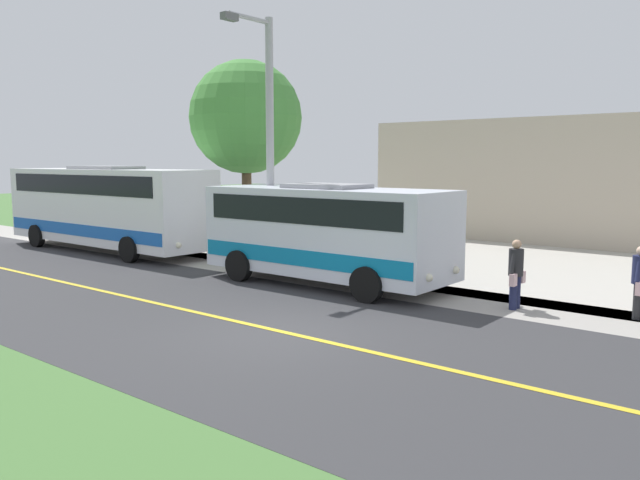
% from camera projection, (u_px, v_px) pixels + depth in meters
% --- Properties ---
extents(ground_plane, '(120.00, 120.00, 0.00)m').
position_uv_depth(ground_plane, '(283.00, 332.00, 12.81)').
color(ground_plane, '#477238').
extents(road_surface, '(8.00, 100.00, 0.01)m').
position_uv_depth(road_surface, '(283.00, 332.00, 12.81)').
color(road_surface, '#333335').
rests_on(road_surface, ground).
extents(sidewalk, '(2.40, 100.00, 0.01)m').
position_uv_depth(sidewalk, '(414.00, 291.00, 16.83)').
color(sidewalk, '#9E9991').
rests_on(sidewalk, ground).
extents(parking_lot_surface, '(14.00, 36.00, 0.01)m').
position_uv_depth(parking_lot_surface, '(608.00, 268.00, 20.53)').
color(parking_lot_surface, '#B2ADA3').
rests_on(parking_lot_surface, ground).
extents(road_centre_line, '(0.16, 100.00, 0.00)m').
position_uv_depth(road_centre_line, '(283.00, 332.00, 12.81)').
color(road_centre_line, gold).
rests_on(road_centre_line, ground).
extents(shuttle_bus_front, '(2.76, 7.34, 2.82)m').
position_uv_depth(shuttle_bus_front, '(327.00, 229.00, 17.66)').
color(shuttle_bus_front, silver).
rests_on(shuttle_bus_front, ground).
extents(transit_bus_rear, '(2.72, 10.30, 3.26)m').
position_uv_depth(transit_bus_rear, '(107.00, 204.00, 24.31)').
color(transit_bus_rear, white).
rests_on(transit_bus_rear, ground).
extents(pedestrian_with_bags, '(0.72, 0.34, 1.61)m').
position_uv_depth(pedestrian_with_bags, '(640.00, 280.00, 13.81)').
color(pedestrian_with_bags, '#262628').
rests_on(pedestrian_with_bags, ground).
extents(pedestrian_waiting, '(0.72, 0.34, 1.64)m').
position_uv_depth(pedestrian_waiting, '(516.00, 272.00, 14.72)').
color(pedestrian_waiting, '#1E2347').
rests_on(pedestrian_waiting, ground).
extents(street_light_pole, '(1.97, 0.24, 7.70)m').
position_uv_depth(street_light_pole, '(267.00, 134.00, 19.17)').
color(street_light_pole, '#9E9EA3').
rests_on(street_light_pole, ground).
extents(tree_curbside, '(4.14, 4.14, 7.11)m').
position_uv_depth(tree_curbside, '(246.00, 118.00, 23.18)').
color(tree_curbside, brown).
rests_on(tree_curbside, ground).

